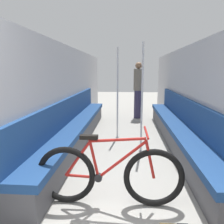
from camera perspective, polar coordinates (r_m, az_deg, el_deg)
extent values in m
cube|color=#B2B2B7|center=(4.50, -13.09, 4.07)|extent=(0.10, 9.86, 2.05)
cube|color=#B2B2B7|center=(4.49, 20.91, 3.63)|extent=(0.10, 9.86, 2.05)
cube|color=#4C4C51|center=(4.76, -8.90, -5.80)|extent=(0.38, 5.23, 0.36)
cube|color=navy|center=(4.70, -8.98, -3.09)|extent=(0.44, 5.23, 0.10)
cube|color=navy|center=(4.68, -11.32, 0.57)|extent=(0.07, 5.23, 0.50)
cube|color=#4C4C51|center=(4.75, 16.48, -6.15)|extent=(0.38, 5.23, 0.36)
cube|color=navy|center=(4.69, 16.63, -3.43)|extent=(0.44, 5.23, 0.10)
cube|color=navy|center=(4.67, 19.07, 0.17)|extent=(0.07, 5.23, 0.50)
torus|color=black|center=(2.67, -11.91, -15.80)|extent=(0.68, 0.07, 0.68)
torus|color=black|center=(2.60, 10.88, -16.58)|extent=(0.68, 0.07, 0.68)
cylinder|color=#B21E19|center=(2.63, -7.80, -16.29)|extent=(0.38, 0.03, 0.05)
cylinder|color=#B21E19|center=(2.56, -9.05, -12.06)|extent=(0.30, 0.03, 0.42)
cylinder|color=#B21E19|center=(2.51, -4.79, -11.79)|extent=(0.13, 0.03, 0.48)
cylinder|color=#B21E19|center=(2.49, 2.52, -12.41)|extent=(0.55, 0.03, 0.47)
cylinder|color=#B21E19|center=(2.41, 1.37, -7.29)|extent=(0.63, 0.03, 0.08)
cylinder|color=#B21E19|center=(2.50, 9.90, -12.08)|extent=(0.13, 0.03, 0.45)
cylinder|color=black|center=(2.61, -3.57, -16.70)|extent=(0.09, 0.06, 0.09)
cube|color=black|center=(2.44, -6.05, -6.54)|extent=(0.20, 0.07, 0.04)
cylinder|color=#B21E19|center=(2.39, 8.93, -5.25)|extent=(0.02, 0.46, 0.02)
cylinder|color=gray|center=(5.13, 1.41, -6.51)|extent=(0.08, 0.08, 0.01)
cylinder|color=silver|center=(4.92, 1.46, 4.78)|extent=(0.04, 0.04, 2.03)
cylinder|color=gray|center=(4.31, 7.48, -10.00)|extent=(0.08, 0.08, 0.01)
cylinder|color=silver|center=(4.07, 7.83, 3.43)|extent=(0.04, 0.04, 2.03)
cylinder|color=#332D4C|center=(7.17, 6.76, 2.03)|extent=(0.25, 0.25, 0.90)
cylinder|color=#756B5B|center=(7.09, 6.90, 8.37)|extent=(0.30, 0.30, 0.68)
sphere|color=#936B4C|center=(7.09, 6.98, 11.98)|extent=(0.21, 0.21, 0.21)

